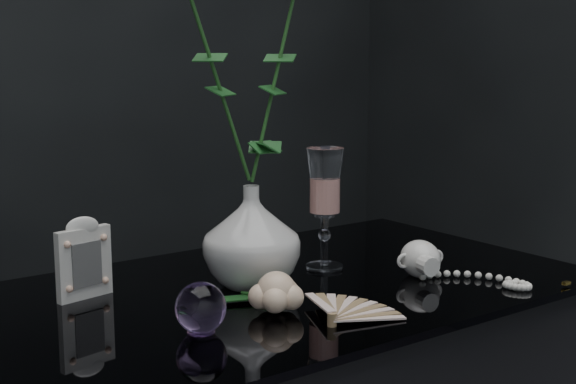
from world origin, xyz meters
TOP-DOWN VIEW (x-y plane):
  - vase at (-0.01, 0.07)m, footprint 0.19×0.19m
  - wine_glass at (0.15, 0.09)m, footprint 0.08×0.08m
  - picture_frame at (-0.25, 0.17)m, footprint 0.11×0.09m
  - paperweight at (-0.18, -0.07)m, footprint 0.09×0.09m
  - paper_fan at (-0.03, -0.15)m, footprint 0.23×0.18m
  - loose_rose at (-0.05, -0.06)m, footprint 0.17×0.20m
  - pearl_jar at (0.25, -0.04)m, footprint 0.26×0.27m
  - roses at (-0.02, 0.07)m, footprint 0.28×0.10m

SIDE VIEW (x-z plane):
  - paper_fan at x=-0.03m, z-range 0.76..0.78m
  - loose_rose at x=-0.05m, z-range 0.76..0.82m
  - pearl_jar at x=0.25m, z-range 0.76..0.83m
  - paperweight at x=-0.18m, z-range 0.76..0.83m
  - picture_frame at x=-0.25m, z-range 0.76..0.89m
  - vase at x=-0.01m, z-range 0.76..0.92m
  - wine_glass at x=0.15m, z-range 0.76..0.97m
  - roses at x=-0.02m, z-range 0.92..1.33m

